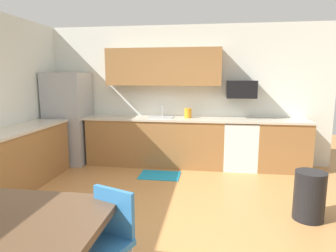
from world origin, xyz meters
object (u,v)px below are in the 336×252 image
refrigerator (69,118)px  kettle (188,114)px  dining_table (11,222)px  trash_bin (309,196)px  microwave (241,89)px  oven_range (240,145)px  chair_near_table (105,236)px

refrigerator → kettle: (2.37, 0.13, 0.12)m
dining_table → trash_bin: (2.62, 1.76, -0.38)m
microwave → refrigerator: bearing=-176.9°
refrigerator → dining_table: 3.89m
oven_range → chair_near_table: oven_range is taller
oven_range → dining_table: 4.21m
microwave → trash_bin: microwave is taller
dining_table → kettle: 3.90m
refrigerator → chair_near_table: bearing=-59.6°
refrigerator → oven_range: bearing=1.4°
refrigerator → microwave: size_ratio=3.32×
kettle → dining_table: bearing=-104.7°
oven_range → kettle: bearing=177.1°
refrigerator → chair_near_table: size_ratio=2.11×
dining_table → kettle: kettle is taller
oven_range → microwave: (0.00, 0.10, 1.03)m
trash_bin → dining_table: bearing=-146.1°
microwave → chair_near_table: size_ratio=0.64×
refrigerator → trash_bin: size_ratio=2.99×
chair_near_table → kettle: bearing=84.3°
oven_range → dining_table: oven_range is taller
chair_near_table → trash_bin: 2.53m
chair_near_table → kettle: 3.61m
microwave → kettle: size_ratio=2.70×
refrigerator → trash_bin: (4.00, -1.87, -0.60)m
chair_near_table → oven_range: bearing=69.1°
refrigerator → chair_near_table: refrigerator is taller
oven_range → microwave: microwave is taller
oven_range → trash_bin: oven_range is taller
chair_near_table → trash_bin: chair_near_table is taller
refrigerator → chair_near_table: (2.01, -3.43, -0.39)m
chair_near_table → dining_table: bearing=-162.1°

